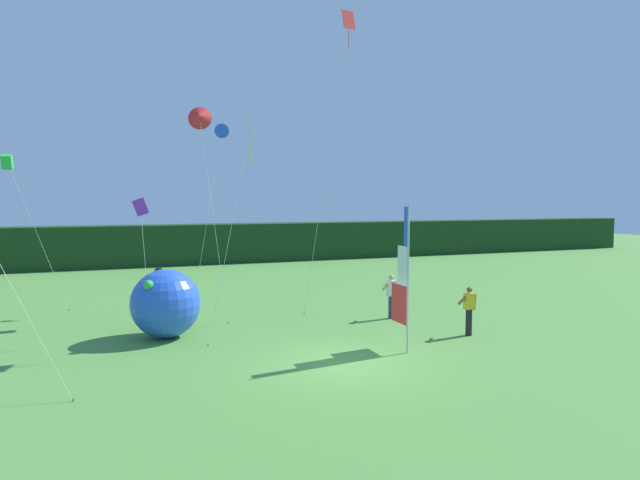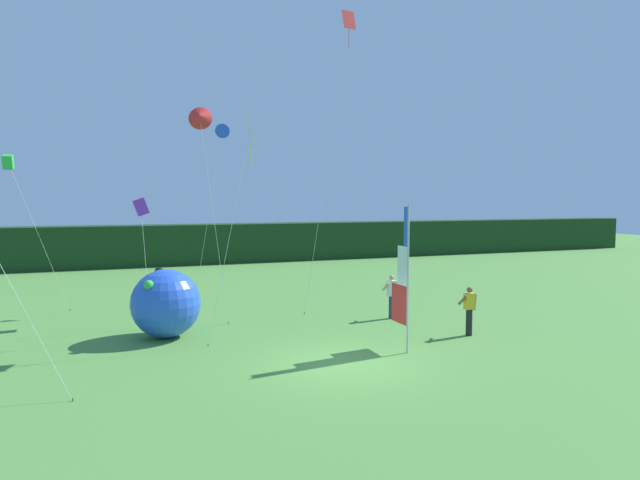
% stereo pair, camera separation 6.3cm
% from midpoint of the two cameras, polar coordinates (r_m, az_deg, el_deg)
% --- Properties ---
extents(ground_plane, '(120.00, 120.00, 0.00)m').
position_cam_midpoint_polar(ground_plane, '(15.95, 2.64, -12.86)').
color(ground_plane, '#518E3D').
extents(distant_treeline, '(80.00, 2.40, 2.90)m').
position_cam_midpoint_polar(distant_treeline, '(41.11, -12.27, -0.40)').
color(distant_treeline, '#193819').
rests_on(distant_treeline, ground).
extents(banner_flag, '(0.06, 1.03, 4.57)m').
position_cam_midpoint_polar(banner_flag, '(17.04, 8.80, -4.25)').
color(banner_flag, '#B7B7BC').
rests_on(banner_flag, ground).
extents(person_near_banner, '(0.55, 0.48, 1.70)m').
position_cam_midpoint_polar(person_near_banner, '(19.61, 15.46, -7.05)').
color(person_near_banner, black).
rests_on(person_near_banner, ground).
extents(person_mid_field, '(0.55, 0.48, 1.73)m').
position_cam_midpoint_polar(person_mid_field, '(21.77, 7.59, -5.76)').
color(person_mid_field, '#2D334C').
rests_on(person_mid_field, ground).
extents(inflatable_balloon, '(2.34, 2.34, 2.35)m').
position_cam_midpoint_polar(inflatable_balloon, '(19.31, -15.77, -6.41)').
color(inflatable_balloon, blue).
rests_on(inflatable_balloon, ground).
extents(kite_blue_delta_0, '(1.78, 0.49, 8.14)m').
position_cam_midpoint_polar(kite_blue_delta_0, '(25.57, -10.16, 11.03)').
color(kite_blue_delta_0, brown).
rests_on(kite_blue_delta_0, ground).
extents(kite_purple_box_1, '(0.63, 2.34, 4.79)m').
position_cam_midpoint_polar(kite_purple_box_1, '(22.41, -18.18, 3.28)').
color(kite_purple_box_1, brown).
rests_on(kite_purple_box_1, ground).
extents(kite_red_delta_3, '(1.26, 1.80, 8.39)m').
position_cam_midpoint_polar(kite_red_delta_3, '(22.08, -12.39, 12.46)').
color(kite_red_delta_3, brown).
rests_on(kite_red_delta_3, ground).
extents(kite_green_box_4, '(2.24, 0.65, 6.51)m').
position_cam_midpoint_polar(kite_green_box_4, '(25.01, -29.79, 7.01)').
color(kite_green_box_4, brown).
rests_on(kite_green_box_4, ground).
extents(kite_red_diamond_5, '(2.11, 0.47, 12.28)m').
position_cam_midpoint_polar(kite_red_diamond_5, '(23.19, 2.72, 19.60)').
color(kite_red_diamond_5, brown).
rests_on(kite_red_diamond_5, ground).
extents(kite_yellow_diamond_6, '(1.88, 1.10, 7.48)m').
position_cam_midpoint_polar(kite_yellow_diamond_6, '(18.60, -7.39, 10.45)').
color(kite_yellow_diamond_6, brown).
rests_on(kite_yellow_diamond_6, ground).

